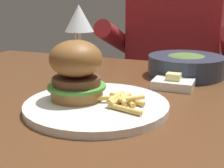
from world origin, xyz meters
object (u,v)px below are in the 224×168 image
at_px(burger_sandwich, 76,70).
at_px(butter_dish, 173,83).
at_px(diner_person, 172,90).
at_px(main_plate, 97,105).
at_px(wine_glass, 79,21).
at_px(soup_bowl, 186,65).

height_order(burger_sandwich, butter_dish, burger_sandwich).
xyz_separation_m(burger_sandwich, diner_person, (0.05, 0.76, -0.25)).
bearing_deg(diner_person, butter_dish, -79.41).
xyz_separation_m(main_plate, burger_sandwich, (-0.04, 0.01, 0.06)).
bearing_deg(butter_dish, wine_glass, 176.65).
bearing_deg(burger_sandwich, wine_glass, 115.46).
relative_size(main_plate, burger_sandwich, 2.13).
xyz_separation_m(wine_glass, butter_dish, (0.25, -0.01, -0.14)).
height_order(butter_dish, soup_bowl, soup_bowl).
height_order(wine_glass, soup_bowl, wine_glass).
distance_m(main_plate, wine_glass, 0.29).
bearing_deg(soup_bowl, diner_person, 104.60).
distance_m(main_plate, diner_person, 0.79).
height_order(burger_sandwich, diner_person, diner_person).
bearing_deg(diner_person, main_plate, -90.12).
relative_size(main_plate, wine_glass, 1.46).
xyz_separation_m(soup_bowl, diner_person, (-0.11, 0.44, -0.21)).
bearing_deg(butter_dish, main_plate, -119.21).
height_order(butter_dish, diner_person, diner_person).
xyz_separation_m(main_plate, wine_glass, (-0.14, 0.21, 0.14)).
bearing_deg(diner_person, burger_sandwich, -93.48).
distance_m(soup_bowl, diner_person, 0.50).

